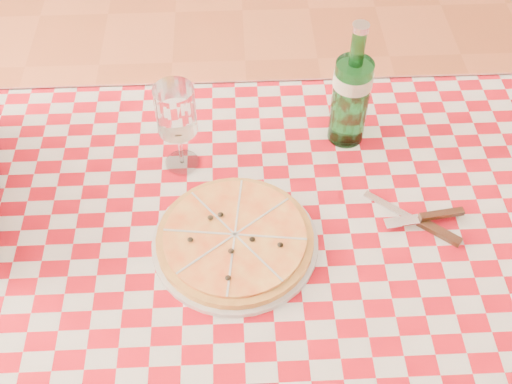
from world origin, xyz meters
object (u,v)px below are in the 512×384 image
water_bottle (352,85)px  wine_glass (178,128)px  dining_table (267,266)px  pizza_plate (235,238)px

water_bottle → wine_glass: 0.36m
dining_table → wine_glass: bearing=130.3°
dining_table → pizza_plate: (-0.06, -0.02, 0.12)m
dining_table → water_bottle: (0.18, 0.26, 0.24)m
water_bottle → pizza_plate: bearing=-131.3°
pizza_plate → dining_table: bearing=14.5°
pizza_plate → wine_glass: size_ratio=1.55×
dining_table → water_bottle: bearing=55.3°
pizza_plate → water_bottle: water_bottle is taller
dining_table → pizza_plate: pizza_plate is taller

